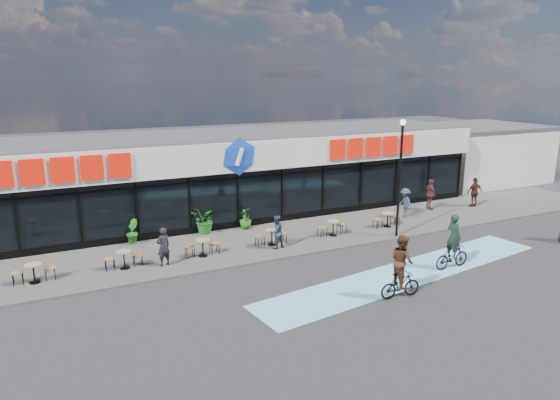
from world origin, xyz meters
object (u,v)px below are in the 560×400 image
Objects in this scene: potted_plant_mid at (203,220)px; pedestrian_c at (475,192)px; potted_plant_right at (246,218)px; pedestrian_a at (405,203)px; patron_right at (276,232)px; patron_left at (163,247)px; pedestrian_b at (430,194)px; potted_plant_left at (132,232)px; lamp_post at (400,169)px; cyclist_a at (453,248)px.

potted_plant_mid is 0.78× the size of pedestrian_c.
potted_plant_right is 8.83m from pedestrian_a.
pedestrian_a is at bearing 5.23° from pedestrian_c.
pedestrian_a is at bearing 175.67° from patron_right.
pedestrian_b is at bearing 169.74° from patron_left.
pedestrian_a is at bearing -7.80° from potted_plant_left.
lamp_post is at bearing 135.07° from pedestrian_b.
pedestrian_c is (18.78, 1.47, 0.06)m from patron_left.
potted_plant_right is at bearing 96.31° from pedestrian_b.
lamp_post reaches higher than patron_right.
potted_plant_right is (-6.16, 4.29, -2.76)m from lamp_post.
pedestrian_b is 1.03× the size of pedestrian_c.
pedestrian_c is at bearing -6.90° from potted_plant_mid.
pedestrian_c reaches higher than patron_right.
patron_left is at bearing -128.84° from potted_plant_mid.
patron_left reaches higher than potted_plant_mid.
potted_plant_mid is 0.84× the size of pedestrian_a.
potted_plant_left reaches higher than potted_plant_right.
cyclist_a reaches higher than potted_plant_left.
patron_left is at bearing -78.43° from potted_plant_left.
potted_plant_left is 3.43m from potted_plant_mid.
pedestrian_c is at bearing 99.60° from pedestrian_a.
potted_plant_left is 0.85× the size of potted_plant_mid.
lamp_post is at bearing 156.87° from patron_right.
potted_plant_right is at bearing -164.04° from patron_left.
potted_plant_left is at bearing -88.83° from pedestrian_a.
pedestrian_a is (10.80, -2.00, 0.13)m from potted_plant_mid.
potted_plant_right is 10.17m from cyclist_a.
pedestrian_c reaches higher than potted_plant_mid.
potted_plant_left is at bearing -45.46° from patron_right.
lamp_post is 9.79m from potted_plant_mid.
pedestrian_a is (14.23, -1.95, 0.23)m from potted_plant_left.
pedestrian_b reaches higher than patron_right.
potted_plant_mid is 2.18m from potted_plant_right.
lamp_post is 11.39m from patron_left.
patron_right is 0.87× the size of pedestrian_c.
pedestrian_a is 2.47m from pedestrian_b.
lamp_post reaches higher than cyclist_a.
pedestrian_c is at bearing -5.55° from potted_plant_left.
cyclist_a is at bearing -37.13° from potted_plant_left.
cyclist_a reaches higher than pedestrian_c.
potted_plant_mid is 4.19m from patron_right.
pedestrian_c is (7.71, 2.49, -2.43)m from lamp_post.
pedestrian_a reaches higher than patron_right.
potted_plant_left is at bearing 179.07° from potted_plant_right.
pedestrian_a reaches higher than potted_plant_right.
patron_left is at bearing -75.08° from pedestrian_a.
pedestrian_c is (19.46, -1.89, 0.30)m from potted_plant_left.
lamp_post is at bearing -28.02° from potted_plant_mid.
potted_plant_right is at bearing -93.18° from pedestrian_a.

